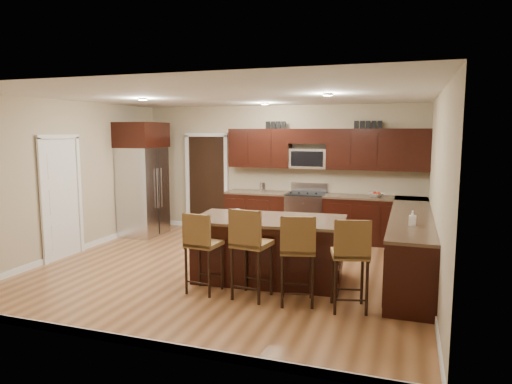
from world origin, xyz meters
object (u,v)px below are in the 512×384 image
(range, at_px, (306,215))
(island, at_px, (269,251))
(stool_mid, at_px, (249,243))
(refrigerator, at_px, (143,178))
(stool_extra, at_px, (351,254))
(stool_right, at_px, (298,249))
(stool_left, at_px, (201,243))

(range, xyz_separation_m, island, (0.05, -2.73, -0.04))
(island, bearing_deg, stool_mid, -94.50)
(refrigerator, relative_size, stool_extra, 2.04)
(stool_right, height_order, stool_extra, same)
(range, bearing_deg, refrigerator, -166.69)
(range, distance_m, stool_right, 3.65)
(stool_left, distance_m, stool_extra, 1.96)
(stool_extra, bearing_deg, stool_mid, 165.72)
(stool_extra, bearing_deg, island, 132.07)
(island, relative_size, stool_right, 1.96)
(stool_right, xyz_separation_m, refrigerator, (-3.98, 2.80, 0.49))
(stool_mid, bearing_deg, island, 97.11)
(stool_right, bearing_deg, range, 86.30)
(stool_left, relative_size, refrigerator, 0.47)
(stool_left, relative_size, stool_right, 0.96)
(stool_mid, height_order, stool_extra, stool_mid)
(stool_mid, bearing_deg, stool_extra, 7.39)
(range, height_order, stool_mid, stool_mid)
(island, xyz_separation_m, stool_right, (0.63, -0.85, 0.29))
(range, bearing_deg, stool_left, -100.04)
(stool_extra, bearing_deg, range, 95.93)
(island, height_order, stool_extra, stool_extra)
(island, distance_m, stool_right, 1.09)
(stool_left, xyz_separation_m, stool_right, (1.31, -0.00, 0.03))
(island, relative_size, stool_extra, 1.96)
(stool_left, xyz_separation_m, stool_mid, (0.68, -0.01, 0.06))
(refrigerator, bearing_deg, stool_extra, -31.14)
(stool_right, distance_m, refrigerator, 4.89)
(stool_extra, bearing_deg, stool_left, 165.49)
(stool_right, bearing_deg, refrigerator, 130.42)
(stool_extra, bearing_deg, refrigerator, 134.38)
(island, xyz_separation_m, stool_mid, (-0.00, -0.85, 0.32))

